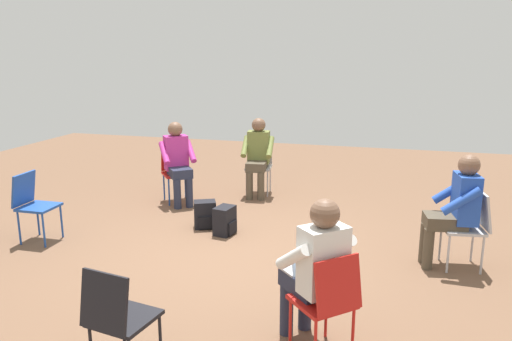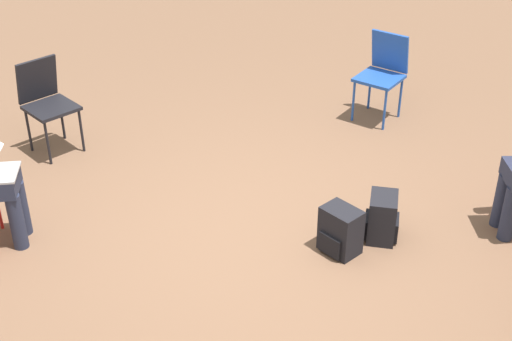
{
  "view_description": "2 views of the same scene",
  "coord_description": "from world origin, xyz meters",
  "px_view_note": "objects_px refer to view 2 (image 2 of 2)",
  "views": [
    {
      "loc": [
        1.68,
        -5.08,
        2.27
      ],
      "look_at": [
        0.25,
        0.1,
        0.98
      ],
      "focal_mm": 35.0,
      "sensor_mm": 36.0,
      "label": 1
    },
    {
      "loc": [
        3.45,
        2.6,
        3.2
      ],
      "look_at": [
        0.11,
        0.13,
        0.72
      ],
      "focal_mm": 50.0,
      "sensor_mm": 36.0,
      "label": 2
    }
  ],
  "objects_px": {
    "chair_south": "(46,99)",
    "chair_west": "(383,70)",
    "backpack_near_laptop_user": "(340,233)",
    "backpack_by_empty_chair": "(382,220)"
  },
  "relations": [
    {
      "from": "chair_south",
      "to": "backpack_near_laptop_user",
      "type": "distance_m",
      "value": 2.96
    },
    {
      "from": "backpack_near_laptop_user",
      "to": "backpack_by_empty_chair",
      "type": "bearing_deg",
      "value": 153.55
    },
    {
      "from": "chair_south",
      "to": "backpack_by_empty_chair",
      "type": "relative_size",
      "value": 2.36
    },
    {
      "from": "chair_west",
      "to": "backpack_by_empty_chair",
      "type": "height_order",
      "value": "chair_west"
    },
    {
      "from": "backpack_by_empty_chair",
      "to": "backpack_near_laptop_user",
      "type": "bearing_deg",
      "value": -26.45
    },
    {
      "from": "backpack_near_laptop_user",
      "to": "backpack_by_empty_chair",
      "type": "xyz_separation_m",
      "value": [
        -0.33,
        0.16,
        0.0
      ]
    },
    {
      "from": "chair_south",
      "to": "chair_west",
      "type": "relative_size",
      "value": 1.0
    },
    {
      "from": "chair_south",
      "to": "chair_west",
      "type": "height_order",
      "value": "same"
    },
    {
      "from": "chair_south",
      "to": "backpack_near_laptop_user",
      "type": "bearing_deg",
      "value": 104.31
    },
    {
      "from": "chair_south",
      "to": "backpack_by_empty_chair",
      "type": "bearing_deg",
      "value": 110.08
    }
  ]
}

